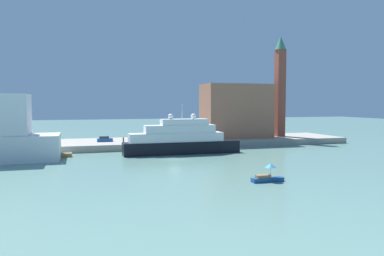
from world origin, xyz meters
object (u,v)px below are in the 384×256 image
at_px(small_motorboat, 268,175).
at_px(mooring_bollard, 143,142).
at_px(work_barge, 57,155).
at_px(parked_car, 105,139).
at_px(person_figure, 123,141).
at_px(large_yacht, 180,140).
at_px(harbor_building, 236,111).
at_px(bell_tower, 280,83).

bearing_deg(small_motorboat, mooring_bollard, 104.94).
distance_m(work_barge, mooring_bollard, 20.78).
xyz_separation_m(work_barge, mooring_bollard, (19.58, 6.78, 1.56)).
relative_size(work_barge, parked_car, 1.53).
bearing_deg(work_barge, parked_car, 52.40).
bearing_deg(person_figure, small_motorboat, -69.29).
height_order(work_barge, mooring_bollard, mooring_bollard).
distance_m(large_yacht, person_figure, 15.06).
bearing_deg(small_motorboat, harbor_building, 71.35).
relative_size(work_barge, person_figure, 3.31).
bearing_deg(large_yacht, work_barge, 174.81).
distance_m(work_barge, bell_tower, 66.08).
relative_size(small_motorboat, mooring_bollard, 7.09).
xyz_separation_m(large_yacht, parked_car, (-15.69, 16.50, -0.96)).
bearing_deg(large_yacht, person_figure, 141.26).
relative_size(small_motorboat, parked_car, 1.23).
bearing_deg(parked_car, bell_tower, 1.32).
distance_m(parked_car, mooring_bollard, 11.39).
height_order(work_barge, person_figure, person_figure).
bearing_deg(work_barge, mooring_bollard, 19.10).
bearing_deg(parked_car, small_motorboat, -68.01).
distance_m(harbor_building, parked_car, 37.67).
bearing_deg(mooring_bollard, small_motorboat, -75.06).
relative_size(harbor_building, mooring_bollard, 27.93).
xyz_separation_m(bell_tower, mooring_bollard, (-42.39, -8.49, -15.57)).
bearing_deg(parked_car, work_barge, -127.60).
height_order(bell_tower, person_figure, bell_tower).
bearing_deg(harbor_building, parked_car, -178.46).
relative_size(harbor_building, parked_car, 4.86).
relative_size(small_motorboat, bell_tower, 0.16).
height_order(small_motorboat, bell_tower, bell_tower).
bearing_deg(person_figure, work_barge, -154.69).
bearing_deg(small_motorboat, large_yacht, 97.40).
bearing_deg(mooring_bollard, harbor_building, 16.38).
xyz_separation_m(work_barge, parked_car, (10.85, 14.09, 1.82)).
bearing_deg(bell_tower, harbor_building, -179.27).
bearing_deg(large_yacht, small_motorboat, -82.60).
bearing_deg(small_motorboat, bell_tower, 58.39).
relative_size(large_yacht, small_motorboat, 5.50).
xyz_separation_m(large_yacht, mooring_bollard, (-6.96, 9.19, -1.21)).
bearing_deg(person_figure, harbor_building, 13.75).
height_order(large_yacht, parked_car, large_yacht).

